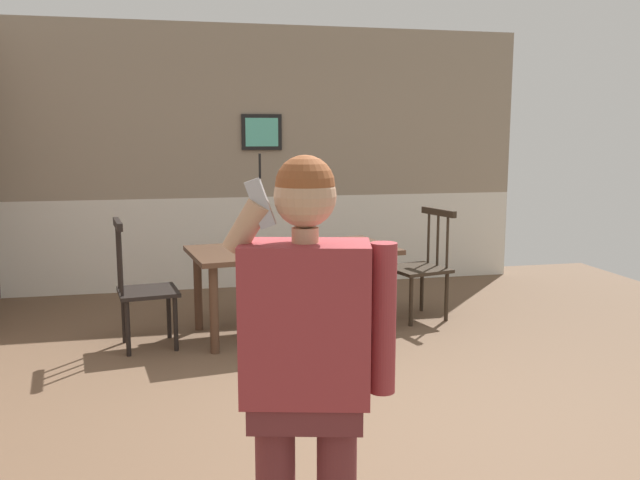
{
  "coord_description": "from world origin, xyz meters",
  "views": [
    {
      "loc": [
        -1.01,
        -3.48,
        1.66
      ],
      "look_at": [
        -0.32,
        -0.36,
        1.16
      ],
      "focal_mm": 37.45,
      "sensor_mm": 36.0,
      "label": 1
    }
  ],
  "objects_px": {
    "chair_by_doorway": "(143,288)",
    "person_figure": "(308,357)",
    "chair_near_window": "(421,266)",
    "dining_table": "(292,258)"
  },
  "relations": [
    {
      "from": "person_figure",
      "to": "chair_by_doorway",
      "type": "bearing_deg",
      "value": -63.99
    },
    {
      "from": "chair_near_window",
      "to": "chair_by_doorway",
      "type": "bearing_deg",
      "value": 84.13
    },
    {
      "from": "person_figure",
      "to": "dining_table",
      "type": "bearing_deg",
      "value": -85.55
    },
    {
      "from": "chair_by_doorway",
      "to": "person_figure",
      "type": "distance_m",
      "value": 3.23
    },
    {
      "from": "dining_table",
      "to": "chair_by_doorway",
      "type": "xyz_separation_m",
      "value": [
        -1.22,
        -0.17,
        -0.16
      ]
    },
    {
      "from": "dining_table",
      "to": "chair_near_window",
      "type": "bearing_deg",
      "value": 8.29
    },
    {
      "from": "chair_near_window",
      "to": "person_figure",
      "type": "xyz_separation_m",
      "value": [
        -1.74,
        -3.47,
        0.43
      ]
    },
    {
      "from": "dining_table",
      "to": "chair_near_window",
      "type": "relative_size",
      "value": 1.79
    },
    {
      "from": "dining_table",
      "to": "chair_near_window",
      "type": "distance_m",
      "value": 1.24
    },
    {
      "from": "chair_near_window",
      "to": "dining_table",
      "type": "bearing_deg",
      "value": 84.22
    }
  ]
}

